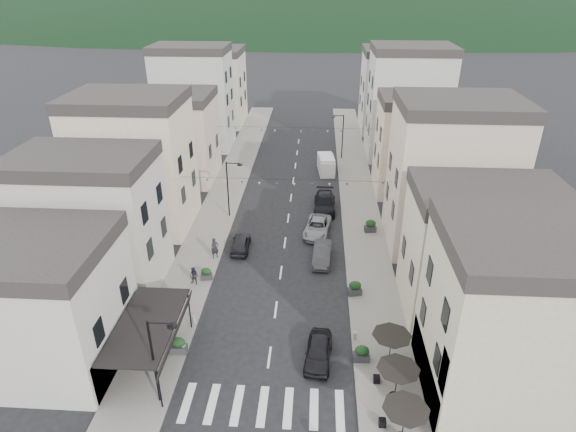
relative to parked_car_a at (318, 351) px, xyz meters
name	(u,v)px	position (x,y,z in m)	size (l,w,h in m)	color
sidewalk_left	(226,192)	(-10.71, 26.00, -0.64)	(4.00, 76.00, 0.12)	slate
sidewalk_right	(358,195)	(4.29, 26.00, -0.64)	(4.00, 76.00, 0.12)	slate
hill_backdrop	(316,12)	(-3.21, 294.00, -0.70)	(640.00, 360.00, 70.00)	black
boutique_building	(18,309)	(-18.71, -1.00, 3.30)	(12.00, 8.00, 8.00)	#B7B3A7
bistro_building	(523,327)	(11.29, -2.00, 4.30)	(10.00, 8.00, 10.00)	#B5A990
boutique_awning	(151,326)	(-10.46, -1.00, 2.42)	(3.77, 7.50, 3.28)	black
buildings_row_left	(174,125)	(-17.71, 31.75, 5.42)	(10.20, 54.16, 14.00)	#B7B3A7
buildings_row_right	(420,131)	(11.29, 30.59, 5.62)	(10.20, 54.16, 14.50)	#B5A990
cafe_terrace	(398,372)	(4.49, -3.20, 1.66)	(2.50, 8.10, 2.53)	black
streetlamp_left_near	(157,354)	(-9.03, -4.00, 3.00)	(1.70, 0.56, 6.00)	black
streetlamp_left_far	(230,184)	(-9.03, 20.00, 3.00)	(1.70, 0.56, 6.00)	black
streetlamp_right_far	(341,132)	(2.61, 38.00, 3.00)	(1.70, 0.56, 6.00)	black
bollards	(268,358)	(-3.21, -0.50, -0.28)	(11.66, 10.26, 0.60)	gray
bunting_near	(285,183)	(-3.21, 16.00, 4.96)	(19.00, 0.28, 0.62)	black
bunting_far	(294,130)	(-3.21, 32.00, 4.96)	(19.00, 0.28, 0.62)	black
parked_car_a	(318,351)	(0.00, 0.00, 0.00)	(1.65, 4.10, 1.40)	black
parked_car_b	(322,254)	(0.23, 12.07, 0.01)	(1.49, 4.28, 1.41)	#2D2D2F
parked_car_c	(317,227)	(-0.21, 16.99, 0.00)	(2.30, 4.99, 1.39)	gray
parked_car_d	(325,203)	(0.51, 22.23, 0.09)	(2.21, 5.45, 1.58)	black
parked_car_e	(241,243)	(-7.13, 13.50, -0.03)	(1.58, 3.92, 1.34)	black
delivery_van	(326,164)	(0.74, 33.06, 0.38)	(2.26, 4.73, 2.19)	silver
pedestrian_a	(215,248)	(-9.14, 11.83, 0.37)	(0.69, 0.46, 1.90)	black
pedestrian_b	(194,276)	(-10.02, 7.73, 0.20)	(0.76, 0.59, 1.56)	#27202B
planter_la	(179,345)	(-9.21, -0.03, 0.01)	(1.09, 0.62, 1.20)	#303133
planter_lb	(206,274)	(-9.21, 8.51, -0.06)	(1.02, 0.68, 1.06)	#2C2C2F
planter_ra	(362,353)	(2.79, 0.00, -0.01)	(1.07, 0.61, 1.18)	#2B2B2D
planter_rb	(355,288)	(2.79, 7.17, 0.01)	(1.18, 0.81, 1.20)	#2D2D2F
planter_rc	(370,226)	(4.91, 17.49, 0.03)	(1.20, 0.78, 1.26)	#2A2A2C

